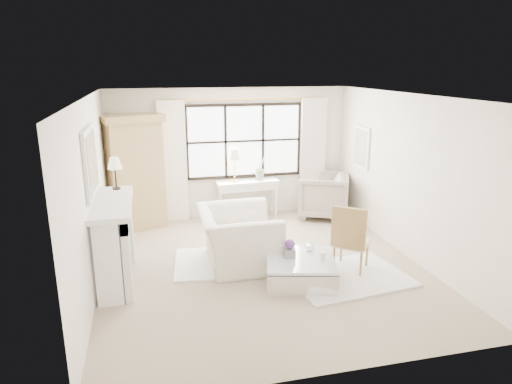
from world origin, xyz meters
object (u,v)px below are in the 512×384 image
(armoire, at_px, (135,171))
(console_table, at_px, (247,199))
(coffee_table, at_px, (300,271))
(club_armchair, at_px, (238,238))

(armoire, distance_m, console_table, 2.38)
(coffee_table, bearing_deg, club_armchair, 146.38)
(armoire, xyz_separation_m, console_table, (2.26, 0.10, -0.74))
(armoire, relative_size, coffee_table, 1.84)
(club_armchair, xyz_separation_m, coffee_table, (0.77, -0.86, -0.27))
(club_armchair, height_order, coffee_table, club_armchair)
(club_armchair, bearing_deg, console_table, -14.85)
(armoire, bearing_deg, coffee_table, -71.05)
(armoire, relative_size, console_table, 1.69)
(console_table, height_order, coffee_table, console_table)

